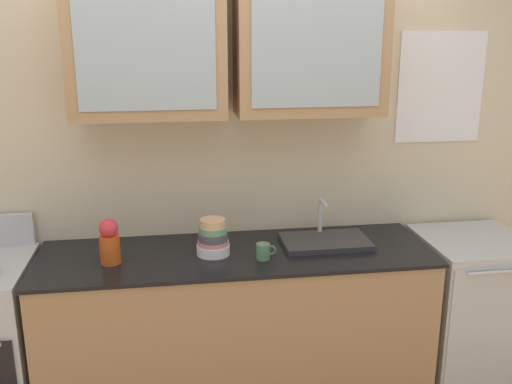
% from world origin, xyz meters
% --- Properties ---
extents(back_wall_unit, '(4.49, 0.42, 2.68)m').
position_xyz_m(back_wall_unit, '(0.00, 0.33, 1.52)').
color(back_wall_unit, beige).
rests_on(back_wall_unit, ground_plane).
extents(counter, '(2.13, 0.67, 0.92)m').
position_xyz_m(counter, '(0.00, 0.00, 0.46)').
color(counter, '#A87F56').
rests_on(counter, ground_plane).
extents(sink_faucet, '(0.48, 0.31, 0.24)m').
position_xyz_m(sink_faucet, '(0.51, 0.05, 0.94)').
color(sink_faucet, '#2D2D30').
rests_on(sink_faucet, counter).
extents(bowl_stack, '(0.18, 0.18, 0.20)m').
position_xyz_m(bowl_stack, '(-0.12, -0.01, 1.01)').
color(bowl_stack, white).
rests_on(bowl_stack, counter).
extents(vase, '(0.10, 0.10, 0.24)m').
position_xyz_m(vase, '(-0.66, -0.05, 1.04)').
color(vase, '#BF4C19').
rests_on(vase, counter).
extents(cup_near_sink, '(0.11, 0.07, 0.08)m').
position_xyz_m(cup_near_sink, '(0.13, -0.12, 0.97)').
color(cup_near_sink, '#4C7F59').
rests_on(cup_near_sink, counter).
extents(dishwasher, '(0.60, 0.65, 0.92)m').
position_xyz_m(dishwasher, '(1.39, -0.00, 0.46)').
color(dishwasher, silver).
rests_on(dishwasher, ground_plane).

